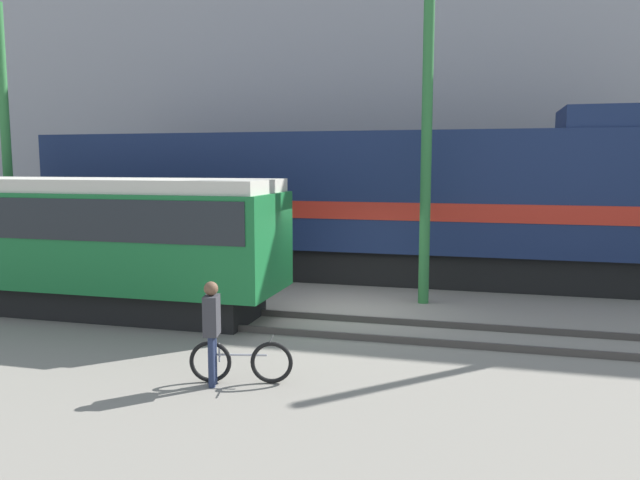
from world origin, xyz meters
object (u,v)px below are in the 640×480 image
freight_locomotive (339,202)px  streetcar (79,236)px  utility_pole_center (427,116)px  bicycle (241,362)px  person (212,323)px  utility_pole_left (6,144)px

freight_locomotive → streetcar: freight_locomotive is taller
streetcar → utility_pole_center: utility_pole_center is taller
freight_locomotive → streetcar: (-4.94, -6.09, -0.52)m
bicycle → utility_pole_center: (2.29, 6.65, 4.35)m
bicycle → streetcar: bearing=147.2°
streetcar → person: streetcar is taller
bicycle → utility_pole_center: bearing=71.0°
person → utility_pole_left: size_ratio=0.21×
utility_pole_left → utility_pole_center: (12.49, 0.00, 0.59)m
person → streetcar: bearing=143.5°
streetcar → utility_pole_left: (-4.61, 3.05, 2.28)m
freight_locomotive → streetcar: size_ratio=1.92×
utility_pole_left → utility_pole_center: utility_pole_center is taller
streetcar → utility_pole_left: utility_pole_left is taller
streetcar → utility_pole_left: size_ratio=1.20×
freight_locomotive → utility_pole_left: bearing=-162.3°
streetcar → utility_pole_center: bearing=21.1°
streetcar → utility_pole_center: (7.88, 3.05, 2.87)m
person → utility_pole_left: bearing=144.9°
bicycle → utility_pole_center: size_ratio=0.18×
bicycle → utility_pole_left: (-10.19, 6.65, 3.76)m
freight_locomotive → person: bearing=-88.5°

